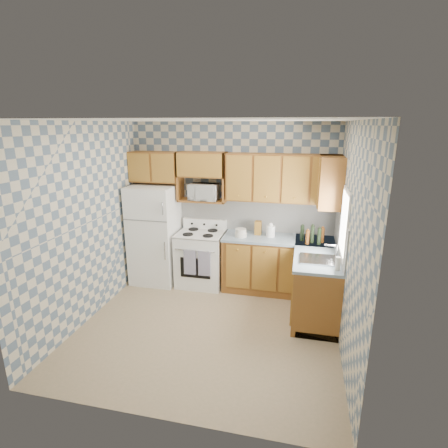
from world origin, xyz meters
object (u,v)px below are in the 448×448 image
at_px(stove_body, 201,259).
at_px(microwave, 204,192).
at_px(electric_kettle, 271,231).
at_px(refrigerator, 155,234).

bearing_deg(stove_body, microwave, 77.91).
height_order(microwave, electric_kettle, microwave).
bearing_deg(electric_kettle, refrigerator, -177.85).
relative_size(refrigerator, stove_body, 1.87).
bearing_deg(microwave, stove_body, -101.03).
xyz_separation_m(stove_body, microwave, (0.03, 0.14, 1.13)).
distance_m(microwave, electric_kettle, 1.27).
relative_size(stove_body, electric_kettle, 5.07).
distance_m(stove_body, microwave, 1.14).
bearing_deg(electric_kettle, stove_body, -177.59).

